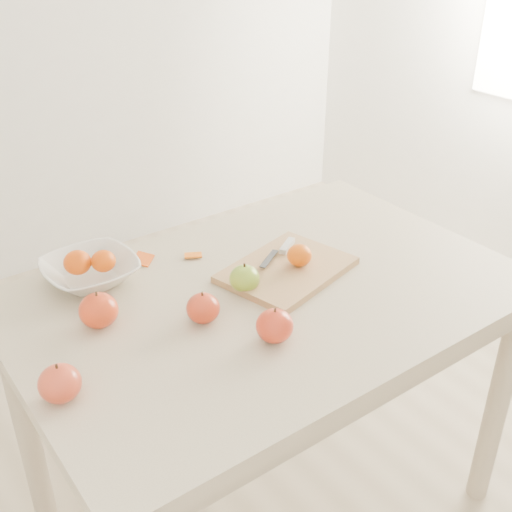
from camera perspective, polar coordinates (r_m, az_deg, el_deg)
ground at (r=2.04m, az=0.89°, el=-21.11°), size 3.50×3.50×0.00m
table at (r=1.59m, az=1.07°, el=-6.03°), size 1.20×0.80×0.75m
cutting_board at (r=1.60m, az=2.77°, el=-1.23°), size 0.36×0.30×0.02m
board_tangerine at (r=1.59m, az=3.87°, el=0.07°), size 0.06×0.06×0.05m
fruit_bowl at (r=1.60m, az=-14.50°, el=-1.33°), size 0.22×0.22×0.05m
bowl_tangerine_near at (r=1.59m, az=-15.59°, el=-0.55°), size 0.07×0.07×0.06m
bowl_tangerine_far at (r=1.59m, az=-13.41°, el=-0.43°), size 0.06×0.06×0.05m
orange_peel_a at (r=1.67m, az=-9.99°, el=-0.40°), size 0.07×0.07×0.01m
orange_peel_b at (r=1.68m, az=-5.60°, el=0.00°), size 0.06×0.05×0.01m
paring_knife at (r=1.66m, az=2.53°, el=0.73°), size 0.16×0.09×0.01m
apple_green at (r=1.51m, az=-1.03°, el=-2.02°), size 0.07×0.07×0.07m
apple_red_b at (r=1.41m, az=-4.73°, el=-4.64°), size 0.07×0.07×0.07m
apple_red_e at (r=1.35m, az=1.67°, el=-6.22°), size 0.08×0.08×0.07m
apple_red_d at (r=1.26m, az=-17.04°, el=-10.77°), size 0.08×0.08×0.07m
apple_red_a at (r=1.43m, az=-13.82°, el=-4.71°), size 0.09×0.09×0.08m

